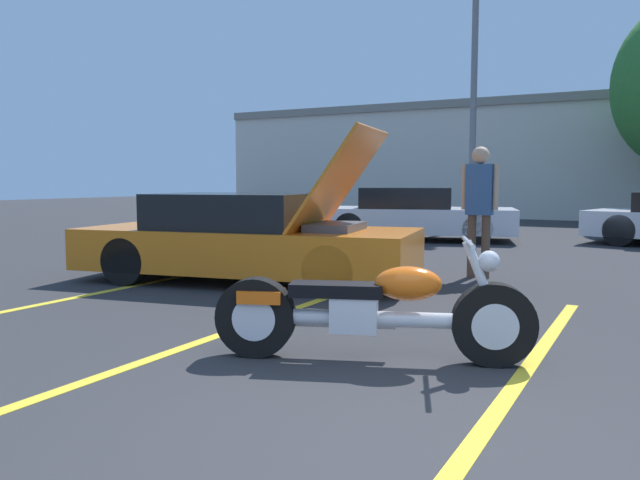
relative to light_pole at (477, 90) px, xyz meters
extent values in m
plane|color=#2D2D30|center=(3.68, -14.81, -3.89)|extent=(80.00, 80.00, 0.00)
cube|color=yellow|center=(-1.40, -13.27, -3.89)|extent=(0.12, 6.00, 0.01)
cube|color=yellow|center=(1.21, -13.27, -3.89)|extent=(0.12, 6.00, 0.01)
cube|color=yellow|center=(3.83, -13.27, -3.89)|extent=(0.12, 6.00, 0.01)
cube|color=beige|center=(3.68, 7.48, -1.69)|extent=(32.00, 4.00, 4.40)
cube|color=gray|center=(3.68, 7.48, 0.36)|extent=(32.00, 4.20, 0.30)
cylinder|color=slate|center=(-0.08, 0.00, -0.38)|extent=(0.18, 0.18, 7.03)
cylinder|color=black|center=(3.58, -12.97, -3.58)|extent=(0.64, 0.37, 0.63)
cylinder|color=black|center=(1.88, -13.62, -3.58)|extent=(0.64, 0.37, 0.63)
cylinder|color=silver|center=(3.58, -12.97, -3.58)|extent=(0.38, 0.28, 0.34)
cylinder|color=silver|center=(1.88, -13.62, -3.58)|extent=(0.38, 0.28, 0.34)
cylinder|color=silver|center=(2.73, -13.29, -3.57)|extent=(1.49, 0.66, 0.12)
cube|color=silver|center=(2.60, -13.34, -3.53)|extent=(0.42, 0.35, 0.28)
ellipsoid|color=orange|center=(2.99, -13.20, -3.29)|extent=(0.57, 0.44, 0.26)
cube|color=black|center=(2.48, -13.39, -3.35)|extent=(0.76, 0.50, 0.10)
cube|color=orange|center=(1.92, -13.60, -3.41)|extent=(0.40, 0.33, 0.10)
cylinder|color=silver|center=(3.50, -13.00, -3.26)|extent=(0.31, 0.17, 0.62)
cylinder|color=silver|center=(3.40, -13.04, -2.97)|extent=(0.28, 0.67, 0.04)
sphere|color=silver|center=(3.54, -12.99, -3.11)|extent=(0.16, 0.16, 0.16)
cylinder|color=silver|center=(2.31, -13.34, -3.63)|extent=(1.14, 0.50, 0.09)
cube|color=orange|center=(-0.31, -10.62, -3.44)|extent=(4.82, 2.60, 0.56)
cube|color=black|center=(-0.49, -10.65, -2.92)|extent=(2.32, 1.96, 0.48)
cylinder|color=black|center=(1.23, -11.13, -3.58)|extent=(0.67, 0.33, 0.64)
cylinder|color=black|center=(0.94, -9.59, -3.58)|extent=(0.67, 0.33, 0.64)
cylinder|color=black|center=(-1.56, -11.65, -3.58)|extent=(0.67, 0.33, 0.64)
cylinder|color=black|center=(-1.85, -10.11, -3.58)|extent=(0.67, 0.33, 0.64)
cube|color=orange|center=(0.97, -10.38, -2.51)|extent=(1.24, 1.79, 1.33)
cube|color=#4C4C51|center=(0.92, -10.39, -3.20)|extent=(0.77, 1.08, 0.28)
cube|color=silver|center=(-0.40, -3.79, -3.43)|extent=(4.86, 3.01, 0.57)
cube|color=black|center=(-0.58, -3.85, -2.91)|extent=(2.42, 2.12, 0.47)
cylinder|color=black|center=(1.17, -4.13, -3.56)|extent=(0.70, 0.40, 0.66)
cylinder|color=black|center=(0.72, -2.64, -3.56)|extent=(0.70, 0.40, 0.66)
cylinder|color=black|center=(-1.53, -4.95, -3.56)|extent=(0.70, 0.40, 0.66)
cylinder|color=black|center=(-1.98, -3.45, -3.56)|extent=(0.70, 0.40, 0.66)
cylinder|color=black|center=(3.91, -3.08, -3.56)|extent=(0.70, 0.37, 0.67)
cylinder|color=brown|center=(2.29, -8.80, -3.44)|extent=(0.12, 0.12, 0.90)
cylinder|color=brown|center=(2.49, -8.80, -3.44)|extent=(0.12, 0.12, 0.90)
cube|color=#335B93|center=(2.39, -8.80, -2.64)|extent=(0.36, 0.20, 0.71)
cylinder|color=tan|center=(2.17, -8.80, -2.60)|extent=(0.08, 0.08, 0.64)
cylinder|color=tan|center=(2.61, -8.80, -2.60)|extent=(0.08, 0.08, 0.64)
sphere|color=tan|center=(2.39, -8.80, -2.16)|extent=(0.24, 0.24, 0.24)
camera|label=1|loc=(4.64, -17.61, -2.51)|focal=35.00mm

